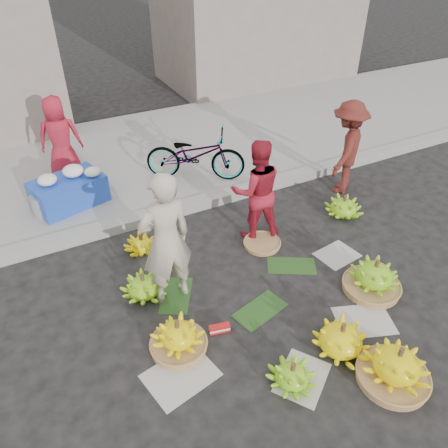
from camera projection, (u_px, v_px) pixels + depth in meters
name	position (u px, v px, depth m)	size (l,w,h in m)	color
ground	(259.00, 297.00, 5.43)	(80.00, 80.00, 0.00)	black
curb	(188.00, 206.00, 6.97)	(40.00, 0.25, 0.15)	gray
sidewalk	(145.00, 155.00, 8.50)	(40.00, 4.00, 0.12)	gray
newspaper_scatter	(296.00, 343.00, 4.85)	(3.20, 1.80, 0.00)	beige
banana_leaves	(244.00, 289.00, 5.53)	(2.00, 1.00, 0.00)	#1D4316
banana_bunch_0	(178.00, 337.00, 4.69)	(0.61, 0.61, 0.43)	#9B6E41
banana_bunch_1	(292.00, 375.00, 4.36)	(0.56, 0.56, 0.31)	#68BA1A
banana_bunch_2	(396.00, 367.00, 4.34)	(0.83, 0.83, 0.49)	#9B6E41
banana_bunch_3	(341.00, 339.00, 4.67)	(0.75, 0.75, 0.40)	#FFEE0C
banana_bunch_4	(374.00, 277.00, 5.42)	(0.82, 0.82, 0.48)	#9B6E41
banana_bunch_5	(344.00, 207.00, 6.81)	(0.71, 0.71, 0.36)	#68BA1A
banana_bunch_6	(143.00, 286.00, 5.37)	(0.69, 0.69, 0.34)	#68BA1A
banana_bunch_7	(142.00, 244.00, 6.11)	(0.56, 0.56, 0.28)	#FFEE0C
basket_spare	(262.00, 244.00, 6.25)	(0.52, 0.52, 0.06)	#9B6E41
incense_stack	(219.00, 329.00, 4.94)	(0.24, 0.07, 0.10)	red
vendor_cream	(166.00, 240.00, 4.95)	(0.63, 0.42, 1.73)	beige
vendor_red	(256.00, 191.00, 6.05)	(0.73, 0.57, 1.51)	red
man_striped	(346.00, 148.00, 7.09)	(1.01, 0.58, 1.56)	maroon
flower_table	(69.00, 190.00, 6.81)	(1.20, 0.92, 0.62)	#1B40B4
grey_bucket	(41.00, 205.00, 6.61)	(0.30, 0.30, 0.34)	gray
flower_vendor	(60.00, 138.00, 7.30)	(0.69, 0.45, 1.42)	red
bicycle	(195.00, 155.00, 7.38)	(1.69, 0.59, 0.89)	gray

